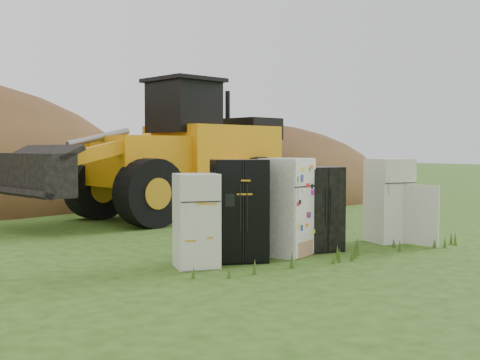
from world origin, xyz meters
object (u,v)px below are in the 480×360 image
object	(u,v)px
fridge_open_door	(389,200)
fridge_black_side	(239,210)
fridge_leftmost	(196,220)
fridge_dark_mid	(318,209)
wheel_loader	(156,148)
fridge_sticker	(287,207)

from	to	relation	value
fridge_open_door	fridge_black_side	bearing A→B (deg)	-168.58
fridge_leftmost	fridge_open_door	xyz separation A→B (m)	(4.78, 0.06, 0.10)
fridge_dark_mid	fridge_open_door	distance (m)	2.01
fridge_leftmost	fridge_dark_mid	world-z (taller)	fridge_dark_mid
wheel_loader	fridge_dark_mid	bearing A→B (deg)	-96.84
fridge_dark_mid	fridge_open_door	size ratio (longest dim) A/B	0.92
fridge_dark_mid	wheel_loader	xyz separation A→B (m)	(-0.28, 6.43, 1.19)
fridge_black_side	fridge_open_door	world-z (taller)	fridge_black_side
fridge_open_door	wheel_loader	distance (m)	6.93
fridge_dark_mid	fridge_sticker	bearing A→B (deg)	-166.63
fridge_sticker	fridge_dark_mid	world-z (taller)	fridge_sticker
fridge_dark_mid	wheel_loader	distance (m)	6.54
fridge_leftmost	fridge_dark_mid	bearing A→B (deg)	19.17
fridge_open_door	wheel_loader	world-z (taller)	wheel_loader
fridge_dark_mid	wheel_loader	world-z (taller)	wheel_loader
fridge_leftmost	wheel_loader	world-z (taller)	wheel_loader
fridge_leftmost	wheel_loader	xyz separation A→B (m)	(2.49, 6.50, 1.22)
fridge_black_side	fridge_dark_mid	bearing A→B (deg)	23.60
fridge_sticker	wheel_loader	distance (m)	6.60
fridge_sticker	fridge_open_door	distance (m)	2.83
fridge_sticker	fridge_open_door	size ratio (longest dim) A/B	1.02
fridge_leftmost	fridge_black_side	bearing A→B (deg)	21.80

